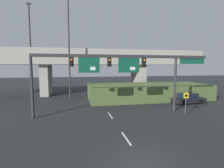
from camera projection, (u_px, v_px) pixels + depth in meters
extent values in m
plane|color=black|center=(142.00, 161.00, 9.59)|extent=(160.00, 160.00, 0.00)
cube|color=silver|center=(126.00, 138.00, 12.61)|extent=(0.14, 2.40, 0.01)
cube|color=silver|center=(110.00, 115.00, 18.53)|extent=(0.14, 2.40, 0.01)
cube|color=silver|center=(102.00, 103.00, 24.46)|extent=(0.14, 2.40, 0.01)
cube|color=silver|center=(97.00, 96.00, 30.39)|extent=(0.14, 2.40, 0.01)
cylinder|color=#2D2D30|center=(32.00, 86.00, 17.16)|extent=(0.28, 0.28, 6.42)
cylinder|color=#2D2D30|center=(175.00, 83.00, 20.23)|extent=(0.28, 0.28, 6.42)
cube|color=#2D2D30|center=(126.00, 56.00, 18.76)|extent=(19.25, 0.32, 0.32)
cube|color=black|center=(72.00, 62.00, 17.69)|extent=(0.40, 0.28, 0.95)
sphere|color=orange|center=(72.00, 60.00, 17.50)|extent=(0.22, 0.22, 0.22)
sphere|color=black|center=(72.00, 64.00, 17.54)|extent=(0.22, 0.22, 0.22)
cube|color=black|center=(109.00, 62.00, 18.46)|extent=(0.40, 0.28, 0.95)
sphere|color=orange|center=(110.00, 60.00, 18.27)|extent=(0.22, 0.22, 0.22)
sphere|color=black|center=(110.00, 64.00, 18.31)|extent=(0.22, 0.22, 0.22)
cube|color=black|center=(144.00, 62.00, 19.22)|extent=(0.40, 0.28, 0.95)
sphere|color=orange|center=(144.00, 60.00, 19.03)|extent=(0.22, 0.22, 0.22)
sphere|color=black|center=(144.00, 64.00, 19.08)|extent=(0.22, 0.22, 0.22)
cube|color=#0F4C33|center=(89.00, 65.00, 17.97)|extent=(2.18, 0.08, 1.58)
cube|color=white|center=(93.00, 69.00, 18.03)|extent=(0.54, 0.03, 0.35)
cube|color=#0F4C33|center=(129.00, 65.00, 18.81)|extent=(2.34, 0.08, 1.58)
cube|color=white|center=(133.00, 69.00, 18.88)|extent=(0.59, 0.03, 0.35)
cube|color=#0F4C33|center=(192.00, 61.00, 20.32)|extent=(3.14, 0.07, 0.64)
cylinder|color=#4C4C4C|center=(186.00, 103.00, 19.05)|extent=(0.08, 0.08, 2.38)
cube|color=yellow|center=(186.00, 96.00, 18.93)|extent=(0.60, 0.03, 0.60)
cube|color=black|center=(186.00, 96.00, 18.91)|extent=(0.33, 0.01, 0.21)
cylinder|color=#2D2D30|center=(69.00, 50.00, 26.88)|extent=(0.24, 0.24, 15.26)
cylinder|color=#2D2D30|center=(31.00, 52.00, 28.32)|extent=(0.24, 0.24, 14.96)
cube|color=#333333|center=(28.00, 4.00, 27.56)|extent=(0.70, 0.36, 0.24)
cube|color=#A39E93|center=(94.00, 60.00, 33.54)|extent=(41.85, 7.02, 1.83)
cube|color=#A39E93|center=(96.00, 51.00, 30.17)|extent=(41.85, 0.40, 0.90)
cube|color=#A39E93|center=(46.00, 80.00, 32.15)|extent=(1.40, 5.62, 5.53)
cube|color=#A39E93|center=(138.00, 78.00, 35.66)|extent=(1.40, 5.62, 5.53)
cube|color=#4C6033|center=(148.00, 92.00, 28.10)|extent=(18.85, 7.58, 2.31)
cube|color=black|center=(188.00, 100.00, 24.56)|extent=(4.81, 2.20, 0.59)
cube|color=black|center=(188.00, 96.00, 24.44)|extent=(2.57, 1.81, 0.70)
cylinder|color=black|center=(193.00, 100.00, 25.72)|extent=(0.66, 0.28, 0.64)
cylinder|color=black|center=(201.00, 102.00, 24.25)|extent=(0.66, 0.28, 0.64)
cylinder|color=black|center=(176.00, 101.00, 24.89)|extent=(0.66, 0.28, 0.64)
cylinder|color=black|center=(184.00, 103.00, 23.41)|extent=(0.66, 0.28, 0.64)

